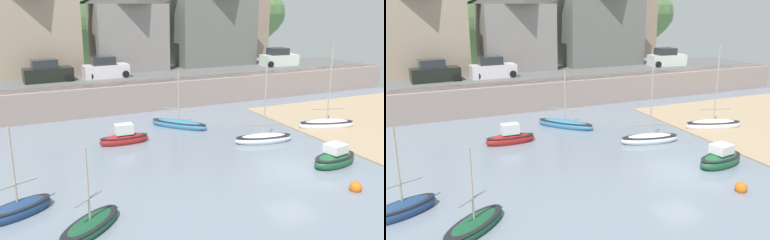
# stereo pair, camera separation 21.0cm
# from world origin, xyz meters

# --- Properties ---
(quay_seawall) EXTENTS (48.00, 9.40, 2.40)m
(quay_seawall) POSITION_xyz_m (0.00, 17.50, 1.36)
(quay_seawall) COLOR gray
(quay_seawall) RESTS_ON ground
(hillside_backdrop) EXTENTS (80.00, 44.00, 21.53)m
(hillside_backdrop) POSITION_xyz_m (-2.95, 55.20, 7.53)
(hillside_backdrop) COLOR #608B4D
(hillside_backdrop) RESTS_ON ground
(waterfront_building_left) EXTENTS (8.42, 5.73, 9.19)m
(waterfront_building_left) POSITION_xyz_m (-11.13, 25.20, 7.06)
(waterfront_building_left) COLOR tan
(waterfront_building_left) RESTS_ON ground
(waterfront_building_centre) EXTENTS (7.44, 5.96, 8.21)m
(waterfront_building_centre) POSITION_xyz_m (-2.00, 25.20, 6.57)
(waterfront_building_centre) COLOR gray
(waterfront_building_centre) RESTS_ON ground
(waterfront_building_right) EXTENTS (9.06, 5.90, 9.36)m
(waterfront_building_right) POSITION_xyz_m (7.66, 25.20, 7.14)
(waterfront_building_right) COLOR slate
(waterfront_building_right) RESTS_ON ground
(sailboat_nearest_shore) EXTENTS (3.38, 3.16, 3.70)m
(sailboat_nearest_shore) POSITION_xyz_m (-11.39, -1.62, 0.22)
(sailboat_nearest_shore) COLOR #184F30
(sailboat_nearest_shore) RESTS_ON ground
(dinghy_open_wooden) EXTENTS (4.35, 2.29, 6.37)m
(dinghy_open_wooden) POSITION_xyz_m (7.37, 5.64, 0.32)
(dinghy_open_wooden) COLOR white
(dinghy_open_wooden) RESTS_ON ground
(sailboat_blue_trim) EXTENTS (3.29, 1.09, 1.52)m
(sailboat_blue_trim) POSITION_xyz_m (-7.21, 8.49, 0.37)
(sailboat_blue_trim) COLOR #A51F1D
(sailboat_blue_trim) RESTS_ON ground
(sailboat_white_hull) EXTENTS (4.12, 1.92, 5.90)m
(sailboat_white_hull) POSITION_xyz_m (1.30, 4.87, 0.27)
(sailboat_white_hull) COLOR white
(sailboat_white_hull) RESTS_ON ground
(rowboat_small_beached) EXTENTS (3.28, 1.90, 1.48)m
(rowboat_small_beached) POSITION_xyz_m (2.69, -0.22, 0.37)
(rowboat_small_beached) COLOR #1E5633
(rowboat_small_beached) RESTS_ON ground
(sailboat_tall_mast) EXTENTS (3.82, 4.13, 4.46)m
(sailboat_tall_mast) POSITION_xyz_m (-2.49, 10.43, 0.26)
(sailboat_tall_mast) COLOR teal
(sailboat_tall_mast) RESTS_ON ground
(fishing_boat_green) EXTENTS (3.25, 2.31, 4.19)m
(fishing_boat_green) POSITION_xyz_m (-13.99, 0.90, 0.28)
(fishing_boat_green) COLOR navy
(fishing_boat_green) RESTS_ON ground
(parked_car_near_slipway) EXTENTS (4.21, 1.99, 1.95)m
(parked_car_near_slipway) POSITION_xyz_m (-10.57, 20.70, 3.20)
(parked_car_near_slipway) COLOR black
(parked_car_near_slipway) RESTS_ON ground
(parked_car_by_wall) EXTENTS (4.16, 1.86, 1.95)m
(parked_car_by_wall) POSITION_xyz_m (-5.51, 20.70, 3.20)
(parked_car_by_wall) COLOR silver
(parked_car_by_wall) RESTS_ON ground
(parked_car_end_of_row) EXTENTS (4.24, 2.08, 1.95)m
(parked_car_end_of_row) POSITION_xyz_m (13.84, 20.70, 3.20)
(parked_car_end_of_row) COLOR silver
(parked_car_end_of_row) RESTS_ON ground
(mooring_buoy) EXTENTS (0.61, 0.61, 0.61)m
(mooring_buoy) POSITION_xyz_m (1.19, -3.29, 0.18)
(mooring_buoy) COLOR orange
(mooring_buoy) RESTS_ON ground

